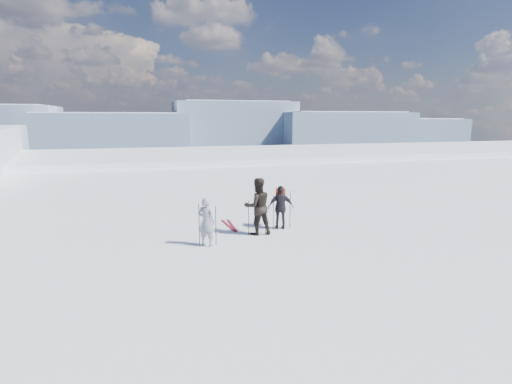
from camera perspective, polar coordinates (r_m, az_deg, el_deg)
lake_basin at (r=41.28m, az=-8.00°, el=-4.10°), size 820.00×820.00×71.62m
far_mountain_range at (r=465.84m, az=-11.43°, el=9.02°), size 770.00×110.00×53.00m
skier_grey at (r=12.31m, az=-7.10°, el=-4.22°), size 0.66×0.62×1.53m
skier_dark at (r=13.37m, az=0.23°, el=-2.06°), size 0.97×0.77×1.93m
skier_pack at (r=14.08m, az=3.57°, el=-2.22°), size 0.97×0.60×1.55m
backpack at (r=14.14m, az=3.55°, el=1.97°), size 0.37×0.26×0.45m
ski_poles at (r=13.21m, az=-0.79°, el=-3.71°), size 3.40×1.21×1.36m
skis_loose at (r=14.62m, az=-3.71°, el=-4.80°), size 0.32×1.70×0.03m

